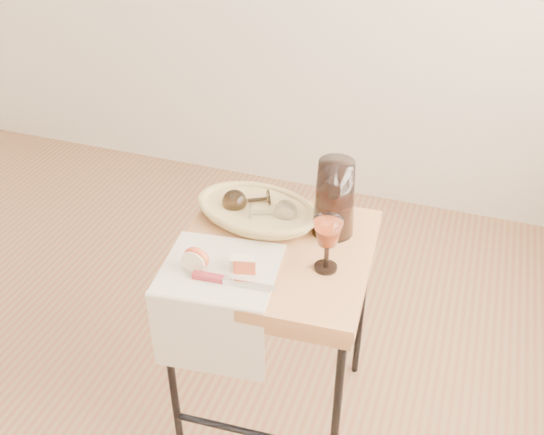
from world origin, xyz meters
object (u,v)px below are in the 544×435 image
at_px(goblet_lying_a, 249,200).
at_px(pitcher, 335,198).
at_px(bread_basket, 257,212).
at_px(tea_towel, 220,269).
at_px(table_knife, 230,280).
at_px(apple_half, 196,258).
at_px(wine_goblet, 327,244).
at_px(goblet_lying_b, 270,212).
at_px(side_table, 274,336).

xyz_separation_m(goblet_lying_a, pitcher, (0.27, -0.00, 0.07)).
bearing_deg(bread_basket, tea_towel, -84.08).
height_order(bread_basket, table_knife, bread_basket).
relative_size(tea_towel, bread_basket, 0.91).
height_order(pitcher, apple_half, pitcher).
bearing_deg(goblet_lying_a, bread_basket, 123.89).
height_order(goblet_lying_a, wine_goblet, wine_goblet).
bearing_deg(goblet_lying_b, pitcher, -13.24).
xyz_separation_m(bread_basket, goblet_lying_a, (-0.03, 0.02, 0.03)).
bearing_deg(apple_half, goblet_lying_b, 66.07).
distance_m(goblet_lying_b, apple_half, 0.29).
height_order(bread_basket, goblet_lying_b, goblet_lying_b).
bearing_deg(tea_towel, side_table, 45.09).
bearing_deg(wine_goblet, apple_half, -159.82).
bearing_deg(pitcher, wine_goblet, -75.84).
bearing_deg(goblet_lying_a, pitcher, 149.55).
relative_size(bread_basket, table_knife, 1.57).
distance_m(goblet_lying_a, apple_half, 0.31).
relative_size(apple_half, table_knife, 0.34).
relative_size(side_table, table_knife, 3.18).
relative_size(wine_goblet, table_knife, 0.75).
height_order(side_table, tea_towel, tea_towel).
bearing_deg(apple_half, pitcher, 44.68).
xyz_separation_m(bread_basket, table_knife, (0.04, -0.32, -0.01)).
relative_size(goblet_lying_a, table_knife, 0.57).
relative_size(pitcher, wine_goblet, 1.68).
bearing_deg(side_table, wine_goblet, -13.85).
distance_m(goblet_lying_a, table_knife, 0.34).
bearing_deg(goblet_lying_a, tea_towel, 64.68).
xyz_separation_m(side_table, wine_goblet, (0.16, -0.04, 0.44)).
bearing_deg(goblet_lying_a, goblet_lying_b, 126.82).
distance_m(bread_basket, goblet_lying_b, 0.06).
bearing_deg(table_knife, side_table, 67.64).
bearing_deg(table_knife, bread_basket, 92.23).
relative_size(bread_basket, wine_goblet, 2.10).
bearing_deg(apple_half, table_knife, -14.32).
height_order(side_table, table_knife, table_knife).
xyz_separation_m(goblet_lying_b, apple_half, (-0.12, -0.27, -0.01)).
bearing_deg(apple_half, tea_towel, 20.53).
height_order(side_table, apple_half, apple_half).
distance_m(wine_goblet, apple_half, 0.36).
relative_size(tea_towel, wine_goblet, 1.92).
bearing_deg(side_table, pitcher, 44.98).
xyz_separation_m(apple_half, table_knife, (0.11, -0.03, -0.03)).
xyz_separation_m(goblet_lying_b, wine_goblet, (0.21, -0.14, 0.03)).
relative_size(tea_towel, pitcher, 1.14).
distance_m(side_table, goblet_lying_b, 0.42).
height_order(goblet_lying_b, apple_half, goblet_lying_b).
bearing_deg(table_knife, wine_goblet, 28.87).
distance_m(goblet_lying_a, goblet_lying_b, 0.09).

